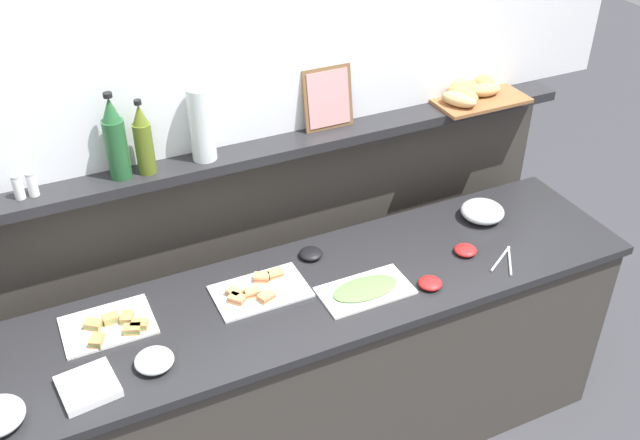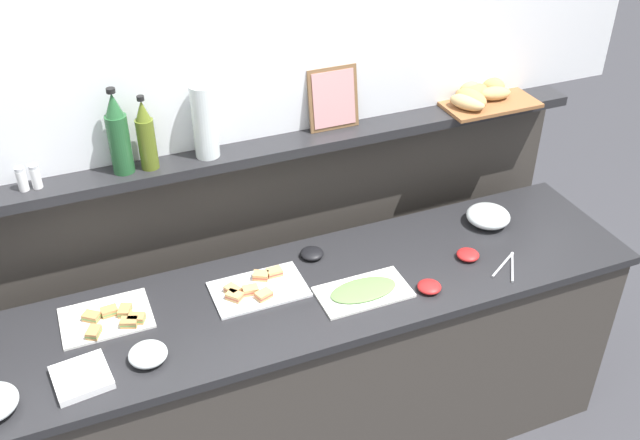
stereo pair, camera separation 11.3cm
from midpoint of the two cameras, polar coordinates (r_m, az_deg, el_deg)
The scene contains 20 objects.
ground_plane at distance 3.67m, azimuth -5.68°, elevation -10.95°, with size 12.00×12.00×0.00m, color #38383D.
buffet_counter at distance 2.96m, azimuth -2.00°, elevation -12.29°, with size 2.57×0.61×0.89m.
back_ledge_unit at distance 3.14m, azimuth -5.61°, elevation -3.53°, with size 2.67×0.22×1.30m.
sandwich_platter_front at distance 2.65m, azimuth -6.10°, elevation -5.57°, with size 0.34×0.21×0.04m.
sandwich_platter_rear at distance 2.61m, azimuth -17.39°, elevation -7.98°, with size 0.31×0.22×0.04m.
cold_cuts_platter at distance 2.65m, azimuth 2.36°, elevation -5.54°, with size 0.34×0.19×0.02m.
glass_bowl_large at distance 3.08m, azimuth 11.67°, elevation 0.61°, with size 0.18×0.18×0.07m.
glass_bowl_small at distance 2.43m, azimuth -14.28°, elevation -10.76°, with size 0.13×0.13×0.05m.
condiment_bowl_dark at distance 2.69m, azimuth 7.50°, elevation -4.98°, with size 0.09×0.09×0.03m, color red.
condiment_bowl_teal at distance 2.87m, azimuth 10.31°, elevation -2.38°, with size 0.09×0.09×0.03m, color red.
condiment_bowl_cream at distance 2.81m, azimuth -1.88°, elevation -2.68°, with size 0.09×0.09×0.03m, color black.
serving_tongs at distance 2.87m, azimuth 13.32°, elevation -3.05°, with size 0.16×0.16×0.01m.
napkin_stack at distance 2.42m, azimuth -19.15°, elevation -12.34°, with size 0.17×0.17×0.03m, color white.
olive_oil_bottle at distance 2.59m, azimuth -15.00°, elevation 6.06°, with size 0.06×0.06×0.28m.
wine_bottle_green at distance 2.58m, azimuth -17.07°, elevation 6.03°, with size 0.08×0.08×0.32m.
salt_shaker at distance 2.61m, azimuth -23.89°, elevation 2.38°, with size 0.03×0.03×0.09m.
pepper_shaker at distance 2.61m, azimuth -22.95°, elevation 2.61°, with size 0.03×0.03×0.09m.
bread_basket at distance 3.14m, azimuth 10.72°, elevation 9.92°, with size 0.40×0.29×0.08m.
framed_picture at distance 2.82m, azimuth -0.53°, elevation 9.57°, with size 0.20×0.06×0.24m.
water_carafe at distance 2.63m, azimuth -10.55°, elevation 7.44°, with size 0.09×0.09×0.28m, color silver.
Camera 1 is at (-0.83, -1.87, 2.58)m, focal length 40.54 mm.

